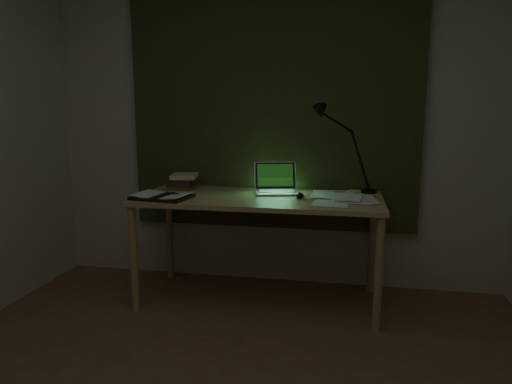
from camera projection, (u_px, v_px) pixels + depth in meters
wall_back at (273, 124)px, 3.51m from camera, size 3.50×0.00×2.50m
curtain at (272, 98)px, 3.43m from camera, size 2.20×0.06×2.00m
desk at (259, 250)px, 3.23m from camera, size 1.68×0.74×0.77m
laptop at (277, 178)px, 3.26m from camera, size 0.38×0.41×0.22m
open_textbook at (162, 196)px, 3.09m from camera, size 0.41×0.32×0.03m
book_stack at (184, 181)px, 3.47m from camera, size 0.20×0.24×0.12m
loose_papers at (341, 197)px, 3.07m from camera, size 0.39×0.41×0.02m
mouse at (299, 195)px, 3.11m from camera, size 0.07×0.10×0.04m
sticky_yellow at (355, 192)px, 3.31m from camera, size 0.08×0.08×0.02m
sticky_pink at (339, 193)px, 3.28m from camera, size 0.08×0.08×0.01m
desk_lamp at (371, 151)px, 3.26m from camera, size 0.43×0.35×0.60m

